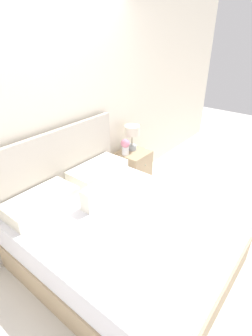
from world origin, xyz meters
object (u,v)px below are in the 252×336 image
object	(u,v)px
nightstand	(133,171)
table_lamp	(132,133)
bed	(119,235)
flower_vase	(125,146)

from	to	relation	value
nightstand	table_lamp	world-z (taller)	table_lamp
bed	flower_vase	distance (m)	1.31
table_lamp	flower_vase	world-z (taller)	table_lamp
table_lamp	nightstand	bearing A→B (deg)	-127.93
bed	table_lamp	xyz separation A→B (m)	(1.18, 0.75, 0.54)
bed	nightstand	size ratio (longest dim) A/B	3.18
flower_vase	nightstand	bearing A→B (deg)	-19.03
bed	nightstand	world-z (taller)	bed
bed	table_lamp	world-z (taller)	bed
nightstand	bed	bearing A→B (deg)	-148.79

